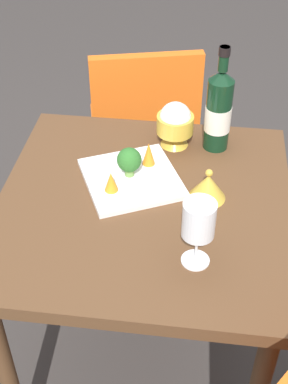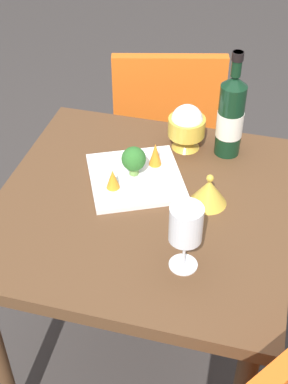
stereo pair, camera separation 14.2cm
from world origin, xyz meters
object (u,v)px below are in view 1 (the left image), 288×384
Objects in this scene: rice_bowl at (175,124)px; carrot_garnish_left at (149,154)px; broccoli_floret at (129,160)px; chair_near_window at (144,123)px; serving_plate at (132,179)px; wine_bottle at (219,110)px; carrot_garnish_right at (111,182)px; rice_bowl_lid at (208,186)px; wine_glass at (199,221)px.

rice_bowl is 2.03× the size of carrot_garnish_left.
chair_near_window is at bearing -176.53° from broccoli_floret.
carrot_garnish_left reaches higher than serving_plate.
broccoli_floret is at bearing -50.48° from wine_bottle.
carrot_garnish_right is at bearing -45.86° from wine_bottle.
wine_bottle reaches higher than rice_bowl.
carrot_garnish_left is (0.13, -0.19, -0.08)m from wine_bottle.
serving_plate is (-0.04, -0.21, -0.03)m from rice_bowl_lid.
rice_bowl_lid is at bearing 57.58° from carrot_garnish_left.
wine_glass is 0.36m from serving_plate.
rice_bowl_lid is (0.24, -0.02, -0.09)m from wine_bottle.
chair_near_window is at bearing -160.51° from rice_bowl.
wine_glass reaches higher than rice_bowl.
carrot_garnish_right is (0.07, -0.04, -0.02)m from broccoli_floret.
rice_bowl_lid is at bearing 94.71° from carrot_garnish_right.
wine_bottle is 3.74× the size of broccoli_floret.
rice_bowl_lid is 1.17× the size of broccoli_floret.
rice_bowl is at bearing 149.55° from broccoli_floret.
rice_bowl_lid is at bearing 175.56° from wine_glass.
wine_glass is 1.26× the size of rice_bowl.
wine_glass is 0.25m from rice_bowl_lid.
serving_plate is 0.09m from carrot_garnish_right.
rice_bowl is (-0.47, -0.09, -0.05)m from wine_glass.
serving_plate is at bearing -100.23° from chair_near_window.
wine_bottle is 0.32m from serving_plate.
chair_near_window is 12.18× the size of carrot_garnish_left.
chair_near_window is 2.65× the size of wine_bottle.
wine_bottle reaches higher than carrot_garnish_right.
wine_glass is at bearing -89.34° from chair_near_window.
serving_plate is at bearing -145.35° from wine_glass.
rice_bowl is at bearing -155.45° from rice_bowl_lid.
rice_bowl_lid is at bearing 24.55° from rice_bowl.
wine_glass is at bearing 48.00° from carrot_garnish_right.
rice_bowl is 2.46× the size of carrot_garnish_right.
carrot_garnish_left is at bearing -156.03° from wine_glass.
chair_near_window is at bearing -165.07° from wine_glass.
carrot_garnish_right reaches higher than serving_plate.
broccoli_floret reaches higher than serving_plate.
broccoli_floret is at bearing -134.70° from serving_plate.
chair_near_window is 0.52m from rice_bowl.
chair_near_window is 2.55× the size of serving_plate.
serving_plate is (0.61, 0.04, 0.21)m from chair_near_window.
rice_bowl_lid reaches higher than serving_plate.
wine_bottle is at bearing 131.23° from serving_plate.
broccoli_floret is 1.23× the size of carrot_garnish_left.
wine_glass is 1.79× the size of rice_bowl_lid.
wine_glass reaches higher than chair_near_window.
serving_plate is at bearing -28.15° from rice_bowl.
chair_near_window is 0.60m from carrot_garnish_left.
rice_bowl is at bearing -84.77° from chair_near_window.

